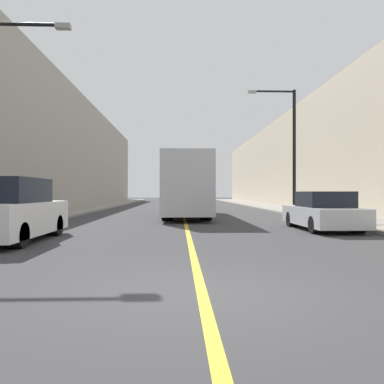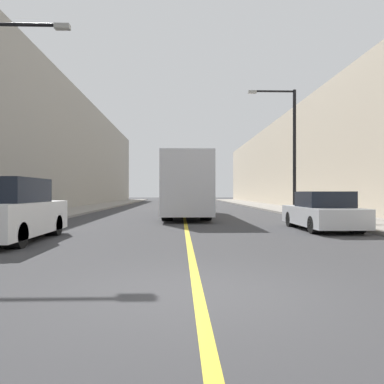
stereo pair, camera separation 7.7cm
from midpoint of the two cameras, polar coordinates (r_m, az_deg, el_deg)
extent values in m
plane|color=#38383A|center=(5.41, 1.19, -15.48)|extent=(200.00, 200.00, 0.00)
cube|color=gray|center=(36.11, -14.70, -2.23)|extent=(3.51, 72.00, 0.14)
cube|color=gray|center=(36.24, 11.47, -2.22)|extent=(3.51, 72.00, 0.14)
cube|color=gray|center=(37.32, -20.37, 6.43)|extent=(4.00, 72.00, 11.30)
cube|color=beige|center=(37.40, 17.08, 4.73)|extent=(4.00, 72.00, 9.12)
cube|color=gold|center=(35.24, -1.59, -2.39)|extent=(0.16, 72.00, 0.01)
cube|color=silver|center=(22.70, -1.11, 1.03)|extent=(2.53, 11.77, 3.11)
cube|color=black|center=(16.87, -0.78, 3.25)|extent=(2.15, 0.04, 1.40)
cylinder|color=black|center=(19.07, -3.90, -2.83)|extent=(0.56, 1.03, 1.03)
cylinder|color=black|center=(19.11, 2.03, -2.82)|extent=(0.56, 1.03, 1.03)
cylinder|color=black|center=(26.36, -3.39, -2.06)|extent=(0.56, 1.03, 1.03)
cylinder|color=black|center=(26.39, 0.89, -2.06)|extent=(0.56, 1.03, 1.03)
cube|color=silver|center=(12.26, -26.17, -3.62)|extent=(2.03, 4.63, 0.94)
cube|color=black|center=(12.03, -26.62, 0.25)|extent=(1.79, 2.54, 0.71)
cylinder|color=black|center=(10.66, -25.43, -5.97)|extent=(0.45, 0.68, 0.68)
cylinder|color=black|center=(13.91, -26.74, -4.58)|extent=(0.45, 0.68, 0.68)
cylinder|color=black|center=(13.33, -20.52, -4.78)|extent=(0.45, 0.68, 0.68)
cube|color=silver|center=(15.26, 19.10, -3.45)|extent=(1.88, 4.39, 0.70)
cube|color=black|center=(15.03, 19.40, -1.05)|extent=(1.65, 1.98, 0.59)
cube|color=black|center=(13.26, 22.49, -3.44)|extent=(1.59, 0.04, 0.31)
cylinder|color=black|center=(13.75, 18.30, -4.77)|extent=(0.41, 0.62, 0.62)
cylinder|color=black|center=(14.32, 23.82, -4.57)|extent=(0.41, 0.62, 0.62)
cylinder|color=black|center=(16.32, 14.97, -4.02)|extent=(0.41, 0.62, 0.62)
cylinder|color=black|center=(16.80, 19.75, -3.91)|extent=(0.41, 0.62, 0.62)
cylinder|color=black|center=(14.57, -24.48, 22.23)|extent=(2.59, 0.12, 0.12)
cube|color=#999993|center=(14.14, -19.21, 22.71)|extent=(0.50, 0.24, 0.16)
cylinder|color=black|center=(23.76, 15.23, 5.93)|extent=(0.20, 0.20, 7.56)
cylinder|color=black|center=(24.08, 12.18, 14.76)|extent=(2.59, 0.12, 0.12)
cube|color=#999993|center=(23.79, 9.05, 14.82)|extent=(0.50, 0.24, 0.16)
camera|label=1|loc=(0.04, -90.11, 0.00)|focal=35.00mm
camera|label=2|loc=(0.04, 89.89, 0.00)|focal=35.00mm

